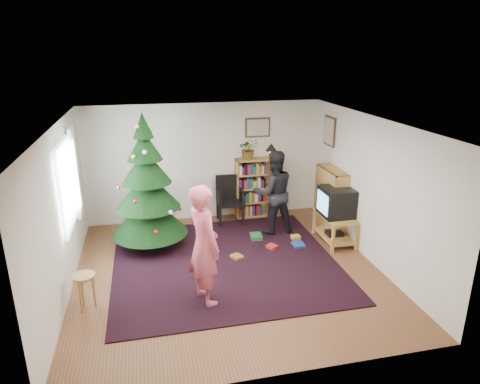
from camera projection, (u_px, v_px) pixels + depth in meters
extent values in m
plane|color=brown|center=(228.00, 271.00, 7.20)|extent=(5.00, 5.00, 0.00)
plane|color=white|center=(227.00, 123.00, 6.40)|extent=(5.00, 5.00, 0.00)
cube|color=silver|center=(205.00, 162.00, 9.11)|extent=(5.00, 0.02, 2.50)
cube|color=silver|center=(274.00, 280.00, 4.49)|extent=(5.00, 0.02, 2.50)
cube|color=silver|center=(61.00, 214.00, 6.27)|extent=(0.02, 5.00, 2.50)
cube|color=silver|center=(371.00, 190.00, 7.32)|extent=(0.02, 5.00, 2.50)
cube|color=black|center=(225.00, 262.00, 7.47)|extent=(3.80, 3.60, 0.02)
cube|color=silver|center=(67.00, 185.00, 6.75)|extent=(0.04, 1.20, 1.40)
cube|color=white|center=(76.00, 173.00, 7.41)|extent=(0.06, 0.35, 1.60)
cube|color=#4C3319|center=(258.00, 127.00, 9.10)|extent=(0.55, 0.03, 0.42)
cube|color=beige|center=(258.00, 127.00, 9.10)|extent=(0.47, 0.01, 0.34)
cube|color=#4C3319|center=(330.00, 131.00, 8.71)|extent=(0.03, 0.50, 0.60)
cube|color=beige|center=(330.00, 131.00, 8.71)|extent=(0.01, 0.42, 0.52)
cylinder|color=#3F2816|center=(151.00, 239.00, 8.06)|extent=(0.13, 0.13, 0.27)
cone|color=black|center=(149.00, 213.00, 7.89)|extent=(1.39, 1.39, 0.79)
cone|color=black|center=(147.00, 189.00, 7.74)|extent=(1.17, 1.17, 0.70)
cone|color=black|center=(146.00, 166.00, 7.60)|extent=(0.90, 0.90, 0.62)
cone|color=black|center=(144.00, 145.00, 7.48)|extent=(0.63, 0.63, 0.54)
cone|color=black|center=(143.00, 125.00, 7.36)|extent=(0.36, 0.36, 0.45)
cube|color=#BD8D43|center=(257.00, 187.00, 9.39)|extent=(0.95, 0.30, 1.30)
cube|color=#BD8D43|center=(258.00, 159.00, 9.18)|extent=(0.95, 0.30, 0.03)
cube|color=#BD8D43|center=(331.00, 201.00, 8.58)|extent=(0.30, 0.95, 1.30)
cube|color=#BD8D43|center=(333.00, 170.00, 8.38)|extent=(0.30, 0.95, 0.03)
cube|color=#BD8D43|center=(335.00, 216.00, 8.12)|extent=(0.53, 0.95, 0.04)
cube|color=#BD8D43|center=(333.00, 240.00, 7.75)|extent=(0.05, 0.05, 0.51)
cube|color=#BD8D43|center=(357.00, 238.00, 7.85)|extent=(0.05, 0.05, 0.51)
cube|color=#BD8D43|center=(314.00, 222.00, 8.57)|extent=(0.05, 0.05, 0.51)
cube|color=#BD8D43|center=(336.00, 220.00, 8.67)|extent=(0.05, 0.05, 0.51)
cube|color=#BD8D43|center=(334.00, 236.00, 8.26)|extent=(0.49, 0.91, 0.03)
cube|color=black|center=(334.00, 233.00, 8.24)|extent=(0.30, 0.25, 0.08)
cube|color=black|center=(337.00, 202.00, 8.03)|extent=(0.56, 0.61, 0.54)
cube|color=#5DB9FF|center=(322.00, 203.00, 7.97)|extent=(0.01, 0.48, 0.39)
cube|color=black|center=(230.00, 203.00, 9.08)|extent=(0.57, 0.57, 0.05)
cube|color=black|center=(228.00, 187.00, 9.21)|extent=(0.54, 0.08, 0.54)
cube|color=black|center=(221.00, 217.00, 8.87)|extent=(0.05, 0.05, 0.44)
cube|color=black|center=(244.00, 215.00, 8.98)|extent=(0.05, 0.05, 0.44)
cube|color=black|center=(217.00, 209.00, 9.32)|extent=(0.05, 0.05, 0.44)
cube|color=black|center=(239.00, 207.00, 9.42)|extent=(0.05, 0.05, 0.44)
cylinder|color=#BD8D43|center=(83.00, 276.00, 6.01)|extent=(0.32, 0.32, 0.04)
cylinder|color=#BD8D43|center=(94.00, 292.00, 6.12)|extent=(0.04, 0.04, 0.50)
cylinder|color=#BD8D43|center=(82.00, 289.00, 6.18)|extent=(0.04, 0.04, 0.50)
cylinder|color=#BD8D43|center=(80.00, 297.00, 6.00)|extent=(0.04, 0.04, 0.50)
imported|color=#C95063|center=(204.00, 245.00, 6.07)|extent=(0.64, 0.77, 1.81)
imported|color=black|center=(274.00, 193.00, 8.44)|extent=(0.85, 0.67, 1.70)
imported|color=gray|center=(249.00, 149.00, 9.06)|extent=(0.43, 0.38, 0.46)
cylinder|color=#A57F33|center=(271.00, 156.00, 9.22)|extent=(0.10, 0.10, 0.10)
sphere|color=#FFD88C|center=(271.00, 151.00, 9.19)|extent=(0.10, 0.10, 0.10)
cone|color=black|center=(271.00, 147.00, 9.16)|extent=(0.24, 0.24, 0.16)
cube|color=#A51E19|center=(272.00, 247.00, 7.97)|extent=(0.20, 0.20, 0.08)
cube|color=navy|center=(298.00, 245.00, 8.06)|extent=(0.20, 0.20, 0.08)
cube|color=#1E592D|center=(256.00, 237.00, 8.38)|extent=(0.20, 0.20, 0.08)
cube|color=gold|center=(296.00, 238.00, 8.34)|extent=(0.20, 0.20, 0.08)
cube|color=brown|center=(237.00, 257.00, 7.59)|extent=(0.20, 0.20, 0.08)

